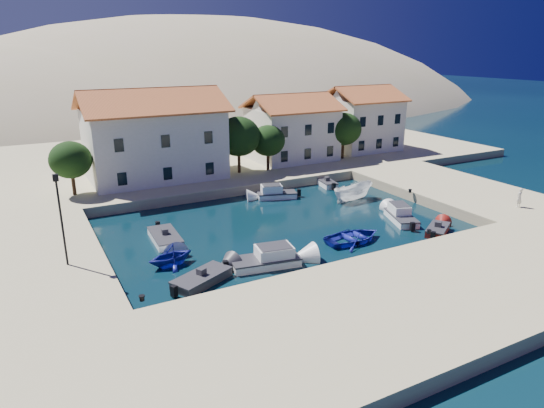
{
  "coord_description": "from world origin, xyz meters",
  "views": [
    {
      "loc": [
        -19.34,
        -24.48,
        14.81
      ],
      "look_at": [
        -0.71,
        10.45,
        2.0
      ],
      "focal_mm": 32.0,
      "sensor_mm": 36.0,
      "label": 1
    }
  ],
  "objects_px": {
    "building_right": "(362,117)",
    "rowboat_south": "(353,241)",
    "boat_east": "(353,200)",
    "pedestrian": "(519,198)",
    "cabin_cruiser_south": "(265,260)",
    "building_mid": "(292,126)",
    "building_left": "(154,133)",
    "lamppost": "(60,211)",
    "cabin_cruiser_east": "(401,216)"
  },
  "relations": [
    {
      "from": "building_right",
      "to": "rowboat_south",
      "type": "bearing_deg",
      "value": -128.69
    },
    {
      "from": "lamppost",
      "to": "cabin_cruiser_south",
      "type": "height_order",
      "value": "lamppost"
    },
    {
      "from": "building_mid",
      "to": "building_left",
      "type": "bearing_deg",
      "value": -176.82
    },
    {
      "from": "building_right",
      "to": "boat_east",
      "type": "xyz_separation_m",
      "value": [
        -13.97,
        -16.87,
        -5.47
      ]
    },
    {
      "from": "boat_east",
      "to": "pedestrian",
      "type": "relative_size",
      "value": 2.78
    },
    {
      "from": "cabin_cruiser_south",
      "to": "building_mid",
      "type": "bearing_deg",
      "value": 65.64
    },
    {
      "from": "lamppost",
      "to": "building_left",
      "type": "bearing_deg",
      "value": 60.1
    },
    {
      "from": "building_right",
      "to": "cabin_cruiser_east",
      "type": "relative_size",
      "value": 2.03
    },
    {
      "from": "cabin_cruiser_south",
      "to": "pedestrian",
      "type": "distance_m",
      "value": 25.14
    },
    {
      "from": "rowboat_south",
      "to": "pedestrian",
      "type": "bearing_deg",
      "value": -100.41
    },
    {
      "from": "cabin_cruiser_south",
      "to": "pedestrian",
      "type": "bearing_deg",
      "value": 5.57
    },
    {
      "from": "cabin_cruiser_south",
      "to": "pedestrian",
      "type": "height_order",
      "value": "pedestrian"
    },
    {
      "from": "cabin_cruiser_east",
      "to": "cabin_cruiser_south",
      "type": "bearing_deg",
      "value": 120.44
    },
    {
      "from": "building_left",
      "to": "lamppost",
      "type": "height_order",
      "value": "building_left"
    },
    {
      "from": "cabin_cruiser_east",
      "to": "boat_east",
      "type": "height_order",
      "value": "cabin_cruiser_east"
    },
    {
      "from": "rowboat_south",
      "to": "building_mid",
      "type": "bearing_deg",
      "value": -21.6
    },
    {
      "from": "cabin_cruiser_east",
      "to": "boat_east",
      "type": "relative_size",
      "value": 0.94
    },
    {
      "from": "cabin_cruiser_south",
      "to": "cabin_cruiser_east",
      "type": "relative_size",
      "value": 1.12
    },
    {
      "from": "boat_east",
      "to": "pedestrian",
      "type": "distance_m",
      "value": 15.2
    },
    {
      "from": "building_right",
      "to": "rowboat_south",
      "type": "xyz_separation_m",
      "value": [
        -20.62,
        -25.75,
        -5.47
      ]
    },
    {
      "from": "building_mid",
      "to": "rowboat_south",
      "type": "bearing_deg",
      "value": -109.2
    },
    {
      "from": "building_right",
      "to": "pedestrian",
      "type": "height_order",
      "value": "building_right"
    },
    {
      "from": "rowboat_south",
      "to": "boat_east",
      "type": "height_order",
      "value": "boat_east"
    },
    {
      "from": "lamppost",
      "to": "pedestrian",
      "type": "relative_size",
      "value": 3.51
    },
    {
      "from": "boat_east",
      "to": "pedestrian",
      "type": "bearing_deg",
      "value": -145.14
    },
    {
      "from": "building_mid",
      "to": "rowboat_south",
      "type": "relative_size",
      "value": 2.11
    },
    {
      "from": "cabin_cruiser_east",
      "to": "pedestrian",
      "type": "bearing_deg",
      "value": -91.5
    },
    {
      "from": "lamppost",
      "to": "boat_east",
      "type": "distance_m",
      "value": 28.41
    },
    {
      "from": "building_left",
      "to": "building_right",
      "type": "distance_m",
      "value": 30.07
    },
    {
      "from": "building_left",
      "to": "boat_east",
      "type": "relative_size",
      "value": 2.98
    },
    {
      "from": "lamppost",
      "to": "boat_east",
      "type": "xyz_separation_m",
      "value": [
        27.53,
        5.13,
        -4.75
      ]
    },
    {
      "from": "building_left",
      "to": "rowboat_south",
      "type": "bearing_deg",
      "value": -68.45
    },
    {
      "from": "building_left",
      "to": "rowboat_south",
      "type": "height_order",
      "value": "building_left"
    },
    {
      "from": "pedestrian",
      "to": "building_mid",
      "type": "bearing_deg",
      "value": -81.24
    },
    {
      "from": "building_left",
      "to": "lamppost",
      "type": "distance_m",
      "value": 23.1
    },
    {
      "from": "cabin_cruiser_south",
      "to": "building_right",
      "type": "bearing_deg",
      "value": 51.73
    },
    {
      "from": "rowboat_south",
      "to": "boat_east",
      "type": "distance_m",
      "value": 11.1
    },
    {
      "from": "lamppost",
      "to": "boat_east",
      "type": "bearing_deg",
      "value": 10.56
    },
    {
      "from": "cabin_cruiser_south",
      "to": "pedestrian",
      "type": "relative_size",
      "value": 2.93
    },
    {
      "from": "building_right",
      "to": "pedestrian",
      "type": "bearing_deg",
      "value": -97.91
    },
    {
      "from": "building_mid",
      "to": "boat_east",
      "type": "relative_size",
      "value": 2.13
    },
    {
      "from": "cabin_cruiser_east",
      "to": "pedestrian",
      "type": "height_order",
      "value": "pedestrian"
    },
    {
      "from": "building_mid",
      "to": "pedestrian",
      "type": "xyz_separation_m",
      "value": [
        8.1,
        -27.1,
        -3.33
      ]
    },
    {
      "from": "building_mid",
      "to": "cabin_cruiser_east",
      "type": "distance_m",
      "value": 23.52
    },
    {
      "from": "building_mid",
      "to": "lamppost",
      "type": "height_order",
      "value": "building_mid"
    },
    {
      "from": "lamppost",
      "to": "cabin_cruiser_east",
      "type": "bearing_deg",
      "value": -4.06
    },
    {
      "from": "pedestrian",
      "to": "boat_east",
      "type": "bearing_deg",
      "value": -56.03
    },
    {
      "from": "boat_east",
      "to": "building_right",
      "type": "bearing_deg",
      "value": -46.61
    },
    {
      "from": "cabin_cruiser_south",
      "to": "lamppost",
      "type": "bearing_deg",
      "value": 169.65
    },
    {
      "from": "building_right",
      "to": "lamppost",
      "type": "height_order",
      "value": "building_right"
    }
  ]
}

